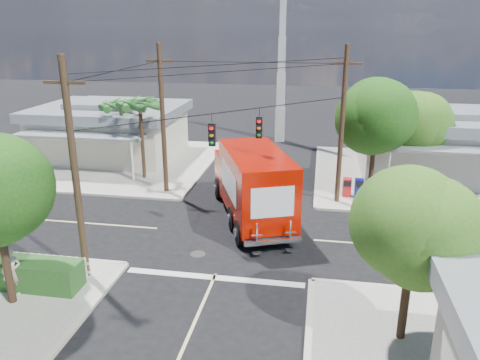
# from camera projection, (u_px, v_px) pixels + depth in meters

# --- Properties ---
(ground) EXTENTS (120.00, 120.00, 0.00)m
(ground) POSITION_uv_depth(u_px,v_px,m) (233.00, 234.00, 23.44)
(ground) COLOR black
(ground) RESTS_ON ground
(sidewalk_ne) EXTENTS (14.12, 14.12, 0.14)m
(sidewalk_ne) POSITION_uv_depth(u_px,v_px,m) (419.00, 177.00, 31.82)
(sidewalk_ne) COLOR gray
(sidewalk_ne) RESTS_ON ground
(sidewalk_nw) EXTENTS (14.12, 14.12, 0.14)m
(sidewalk_nw) POSITION_uv_depth(u_px,v_px,m) (118.00, 162.00, 35.34)
(sidewalk_nw) COLOR gray
(sidewalk_nw) RESTS_ON ground
(road_markings) EXTENTS (32.00, 32.00, 0.01)m
(road_markings) POSITION_uv_depth(u_px,v_px,m) (227.00, 247.00, 22.06)
(road_markings) COLOR beige
(road_markings) RESTS_ON ground
(building_ne) EXTENTS (11.80, 10.20, 4.50)m
(building_ne) POSITION_uv_depth(u_px,v_px,m) (445.00, 143.00, 31.86)
(building_ne) COLOR beige
(building_ne) RESTS_ON sidewalk_ne
(building_nw) EXTENTS (10.80, 10.20, 4.30)m
(building_nw) POSITION_uv_depth(u_px,v_px,m) (111.00, 129.00, 36.32)
(building_nw) COLOR beige
(building_nw) RESTS_ON sidewalk_nw
(radio_tower) EXTENTS (0.80, 0.80, 17.00)m
(radio_tower) POSITION_uv_depth(u_px,v_px,m) (281.00, 77.00, 40.25)
(radio_tower) COLOR silver
(radio_tower) RESTS_ON ground
(tree_ne_front) EXTENTS (4.21, 4.14, 6.66)m
(tree_ne_front) POSITION_uv_depth(u_px,v_px,m) (376.00, 119.00, 27.07)
(tree_ne_front) COLOR #422D1C
(tree_ne_front) RESTS_ON sidewalk_ne
(tree_ne_back) EXTENTS (3.77, 3.66, 5.82)m
(tree_ne_back) POSITION_uv_depth(u_px,v_px,m) (415.00, 123.00, 28.89)
(tree_ne_back) COLOR #422D1C
(tree_ne_back) RESTS_ON sidewalk_ne
(tree_se) EXTENTS (3.67, 3.54, 5.62)m
(tree_se) POSITION_uv_depth(u_px,v_px,m) (415.00, 230.00, 14.25)
(tree_se) COLOR #422D1C
(tree_se) RESTS_ON sidewalk_se
(palm_nw_front) EXTENTS (3.01, 3.08, 5.59)m
(palm_nw_front) POSITION_uv_depth(u_px,v_px,m) (140.00, 105.00, 30.05)
(palm_nw_front) COLOR #422D1C
(palm_nw_front) RESTS_ON sidewalk_nw
(palm_nw_back) EXTENTS (3.01, 3.08, 5.19)m
(palm_nw_back) POSITION_uv_depth(u_px,v_px,m) (120.00, 106.00, 31.90)
(palm_nw_back) COLOR #422D1C
(palm_nw_back) RESTS_ON sidewalk_nw
(utility_poles) EXTENTS (12.00, 10.68, 9.00)m
(utility_poles) POSITION_uv_depth(u_px,v_px,m) (208.00, 135.00, 23.71)
(utility_poles) COLOR #473321
(utility_poles) RESTS_ON ground
(picket_fence) EXTENTS (5.94, 0.06, 1.00)m
(picket_fence) POSITION_uv_depth(u_px,v_px,m) (22.00, 262.00, 19.25)
(picket_fence) COLOR silver
(picket_fence) RESTS_ON sidewalk_sw
(hedge_sw) EXTENTS (6.20, 1.20, 1.10)m
(hedge_sw) POSITION_uv_depth(u_px,v_px,m) (5.00, 271.00, 18.53)
(hedge_sw) COLOR #214D1B
(hedge_sw) RESTS_ON sidewalk_sw
(vending_boxes) EXTENTS (1.90, 0.50, 1.10)m
(vending_boxes) POSITION_uv_depth(u_px,v_px,m) (359.00, 188.00, 27.96)
(vending_boxes) COLOR red
(vending_boxes) RESTS_ON sidewalk_ne
(delivery_truck) EXTENTS (5.70, 9.32, 3.89)m
(delivery_truck) POSITION_uv_depth(u_px,v_px,m) (252.00, 183.00, 24.77)
(delivery_truck) COLOR black
(delivery_truck) RESTS_ON ground
(parked_car) EXTENTS (6.61, 4.52, 1.68)m
(parked_car) POSITION_uv_depth(u_px,v_px,m) (465.00, 210.00, 24.18)
(parked_car) COLOR silver
(parked_car) RESTS_ON ground
(pedestrian) EXTENTS (0.80, 0.65, 1.91)m
(pedestrian) POSITION_uv_depth(u_px,v_px,m) (12.00, 271.00, 17.74)
(pedestrian) COLOR beige
(pedestrian) RESTS_ON sidewalk_sw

